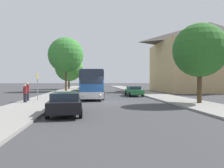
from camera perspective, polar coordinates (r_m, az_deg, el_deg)
The scene contains 15 objects.
ground_plane at distance 21.33m, azimuth 0.16°, elevation -4.82°, with size 300.00×300.00×0.00m, color #38383A.
sidewalk_left at distance 21.79m, azimuth -18.55°, elevation -4.55°, with size 4.00×120.00×0.15m, color gray.
sidewalk_right at distance 23.08m, azimuth 17.77°, elevation -4.24°, with size 4.00×120.00×0.15m, color gray.
building_right_background at distance 46.12m, azimuth 24.17°, elevation 6.48°, with size 19.87×13.54×13.31m.
bus_front at distance 27.42m, azimuth -5.29°, elevation 0.15°, with size 2.82×11.63×3.30m.
bus_middle at distance 43.18m, azimuth -5.13°, elevation 0.50°, with size 2.92×11.93×3.39m.
bus_rear at distance 58.86m, azimuth -5.08°, elevation 0.54°, with size 2.98×10.94×3.23m.
parked_car_left_curb at distance 13.93m, azimuth -12.04°, elevation -4.85°, with size 2.22×4.61×1.40m.
parked_car_right_near at distance 29.80m, azimuth 5.74°, elevation -1.79°, with size 2.03×4.28×1.36m.
bus_stop_sign at distance 23.56m, azimuth -18.86°, elevation 0.20°, with size 0.08×0.45×2.77m.
pedestrian_waiting_near at distance 21.41m, azimuth -21.75°, elevation -2.28°, with size 0.36×0.36×1.62m.
pedestrian_waiting_far at distance 22.98m, azimuth -21.19°, elevation -1.84°, with size 0.36×0.36×1.78m.
tree_left_near at distance 43.04m, azimuth -11.96°, elevation 7.40°, with size 6.74×6.74×10.23m.
tree_left_far at distance 53.95m, azimuth -11.19°, elevation 4.32°, with size 6.76×6.76×8.57m.
tree_right_near at distance 21.02m, azimuth 21.93°, elevation 8.15°, with size 4.75×4.75×7.04m.
Camera 1 is at (-2.08, -21.12, 2.14)m, focal length 35.00 mm.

